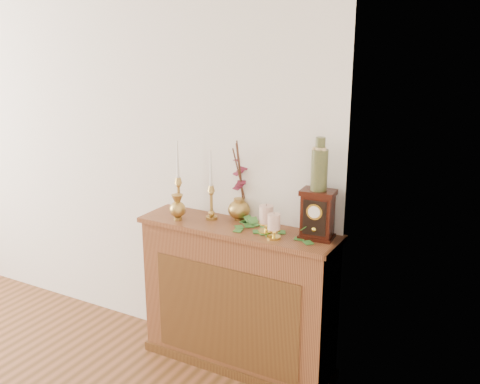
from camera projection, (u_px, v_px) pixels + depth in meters
The scene contains 10 objects.
console_shelf at pixel (237, 301), 3.45m from camera, with size 1.24×0.34×0.93m.
candlestick_left at pixel (179, 189), 3.53m from camera, with size 0.08×0.08×0.46m.
candlestick_center at pixel (211, 197), 3.40m from camera, with size 0.07×0.07×0.43m.
bud_vase at pixel (178, 207), 3.40m from camera, with size 0.10×0.10×0.16m.
ginger_jar at pixel (241, 183), 3.40m from camera, with size 0.20×0.22×0.50m.
pillar_candle_left at pixel (266, 218), 3.18m from camera, with size 0.09×0.09×0.17m.
pillar_candle_right at pixel (274, 225), 3.10m from camera, with size 0.08×0.08×0.15m.
ivy_garland at pixel (281, 233), 3.16m from camera, with size 0.54×0.23×0.09m.
mantel_clock at pixel (317, 215), 3.09m from camera, with size 0.20×0.14×0.28m.
ceramic_vase at pixel (319, 167), 3.01m from camera, with size 0.09×0.09×0.29m.
Camera 1 is at (2.93, -0.62, 2.06)m, focal length 42.00 mm.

